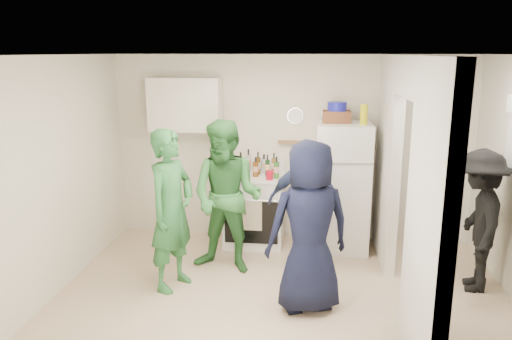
{
  "coord_description": "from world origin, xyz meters",
  "views": [
    {
      "loc": [
        0.26,
        -4.95,
        2.53
      ],
      "look_at": [
        -0.33,
        0.4,
        1.25
      ],
      "focal_mm": 35.0,
      "sensor_mm": 36.0,
      "label": 1
    }
  ],
  "objects_px": {
    "fridge": "(342,187)",
    "person_nook": "(478,221)",
    "person_denim": "(304,206)",
    "blue_bowl": "(337,106)",
    "stove": "(254,210)",
    "person_navy": "(309,227)",
    "yellow_cup_stack_top": "(364,115)",
    "person_green_center": "(227,197)",
    "person_green_left": "(172,210)",
    "wicker_basket": "(337,117)"
  },
  "relations": [
    {
      "from": "fridge",
      "to": "person_nook",
      "type": "height_order",
      "value": "fridge"
    },
    {
      "from": "person_denim",
      "to": "person_nook",
      "type": "xyz_separation_m",
      "value": [
        1.86,
        -0.32,
        0.0
      ]
    },
    {
      "from": "blue_bowl",
      "to": "person_denim",
      "type": "distance_m",
      "value": 1.37
    },
    {
      "from": "fridge",
      "to": "blue_bowl",
      "type": "height_order",
      "value": "blue_bowl"
    },
    {
      "from": "person_nook",
      "to": "stove",
      "type": "bearing_deg",
      "value": -103.04
    },
    {
      "from": "fridge",
      "to": "blue_bowl",
      "type": "distance_m",
      "value": 1.04
    },
    {
      "from": "fridge",
      "to": "person_navy",
      "type": "height_order",
      "value": "person_navy"
    },
    {
      "from": "fridge",
      "to": "person_denim",
      "type": "distance_m",
      "value": 0.84
    },
    {
      "from": "yellow_cup_stack_top",
      "to": "person_navy",
      "type": "distance_m",
      "value": 1.91
    },
    {
      "from": "person_green_center",
      "to": "person_nook",
      "type": "distance_m",
      "value": 2.75
    },
    {
      "from": "fridge",
      "to": "person_nook",
      "type": "xyz_separation_m",
      "value": [
        1.38,
        -1.02,
        -0.05
      ]
    },
    {
      "from": "stove",
      "to": "blue_bowl",
      "type": "height_order",
      "value": "blue_bowl"
    },
    {
      "from": "stove",
      "to": "person_denim",
      "type": "relative_size",
      "value": 0.61
    },
    {
      "from": "yellow_cup_stack_top",
      "to": "person_green_center",
      "type": "bearing_deg",
      "value": -154.91
    },
    {
      "from": "fridge",
      "to": "person_green_left",
      "type": "xyz_separation_m",
      "value": [
        -1.88,
        -1.33,
        0.05
      ]
    },
    {
      "from": "yellow_cup_stack_top",
      "to": "person_denim",
      "type": "xyz_separation_m",
      "value": [
        -0.7,
        -0.59,
        -1.01
      ]
    },
    {
      "from": "wicker_basket",
      "to": "person_green_center",
      "type": "relative_size",
      "value": 0.2
    },
    {
      "from": "blue_bowl",
      "to": "wicker_basket",
      "type": "bearing_deg",
      "value": 0.0
    },
    {
      "from": "person_navy",
      "to": "person_nook",
      "type": "xyz_separation_m",
      "value": [
        1.79,
        0.64,
        -0.09
      ]
    },
    {
      "from": "person_nook",
      "to": "person_navy",
      "type": "bearing_deg",
      "value": -60.93
    },
    {
      "from": "fridge",
      "to": "person_green_left",
      "type": "height_order",
      "value": "person_green_left"
    },
    {
      "from": "stove",
      "to": "wicker_basket",
      "type": "height_order",
      "value": "wicker_basket"
    },
    {
      "from": "person_navy",
      "to": "wicker_basket",
      "type": "bearing_deg",
      "value": -120.12
    },
    {
      "from": "person_green_center",
      "to": "fridge",
      "type": "bearing_deg",
      "value": 44.45
    },
    {
      "from": "person_green_left",
      "to": "person_navy",
      "type": "distance_m",
      "value": 1.5
    },
    {
      "from": "fridge",
      "to": "wicker_basket",
      "type": "bearing_deg",
      "value": 153.43
    },
    {
      "from": "wicker_basket",
      "to": "person_navy",
      "type": "height_order",
      "value": "wicker_basket"
    },
    {
      "from": "stove",
      "to": "blue_bowl",
      "type": "bearing_deg",
      "value": 1.09
    },
    {
      "from": "fridge",
      "to": "person_green_left",
      "type": "distance_m",
      "value": 2.31
    },
    {
      "from": "person_green_center",
      "to": "person_navy",
      "type": "relative_size",
      "value": 1.04
    },
    {
      "from": "blue_bowl",
      "to": "person_navy",
      "type": "distance_m",
      "value": 2.0
    },
    {
      "from": "person_denim",
      "to": "person_navy",
      "type": "xyz_separation_m",
      "value": [
        0.07,
        -0.96,
        0.09
      ]
    },
    {
      "from": "stove",
      "to": "person_green_center",
      "type": "xyz_separation_m",
      "value": [
        -0.22,
        -0.87,
        0.42
      ]
    },
    {
      "from": "fridge",
      "to": "person_navy",
      "type": "bearing_deg",
      "value": -103.97
    },
    {
      "from": "fridge",
      "to": "person_green_left",
      "type": "relative_size",
      "value": 0.94
    },
    {
      "from": "stove",
      "to": "person_green_left",
      "type": "height_order",
      "value": "person_green_left"
    },
    {
      "from": "wicker_basket",
      "to": "yellow_cup_stack_top",
      "type": "distance_m",
      "value": 0.36
    },
    {
      "from": "person_denim",
      "to": "person_nook",
      "type": "bearing_deg",
      "value": 9.4
    },
    {
      "from": "wicker_basket",
      "to": "person_green_left",
      "type": "xyz_separation_m",
      "value": [
        -1.78,
        -1.38,
        -0.85
      ]
    },
    {
      "from": "wicker_basket",
      "to": "blue_bowl",
      "type": "distance_m",
      "value": 0.13
    },
    {
      "from": "person_green_left",
      "to": "person_nook",
      "type": "bearing_deg",
      "value": -62.31
    },
    {
      "from": "fridge",
      "to": "stove",
      "type": "bearing_deg",
      "value": 178.5
    },
    {
      "from": "fridge",
      "to": "blue_bowl",
      "type": "relative_size",
      "value": 6.9
    },
    {
      "from": "person_green_left",
      "to": "person_denim",
      "type": "xyz_separation_m",
      "value": [
        1.4,
        0.64,
        -0.11
      ]
    },
    {
      "from": "blue_bowl",
      "to": "person_navy",
      "type": "xyz_separation_m",
      "value": [
        -0.31,
        -1.71,
        -1.0
      ]
    },
    {
      "from": "person_nook",
      "to": "yellow_cup_stack_top",
      "type": "bearing_deg",
      "value": -118.81
    },
    {
      "from": "stove",
      "to": "blue_bowl",
      "type": "xyz_separation_m",
      "value": [
        1.05,
        0.02,
        1.39
      ]
    },
    {
      "from": "blue_bowl",
      "to": "yellow_cup_stack_top",
      "type": "xyz_separation_m",
      "value": [
        0.32,
        -0.15,
        -0.08
      ]
    },
    {
      "from": "wicker_basket",
      "to": "person_green_center",
      "type": "height_order",
      "value": "wicker_basket"
    },
    {
      "from": "yellow_cup_stack_top",
      "to": "person_navy",
      "type": "bearing_deg",
      "value": -112.1
    }
  ]
}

